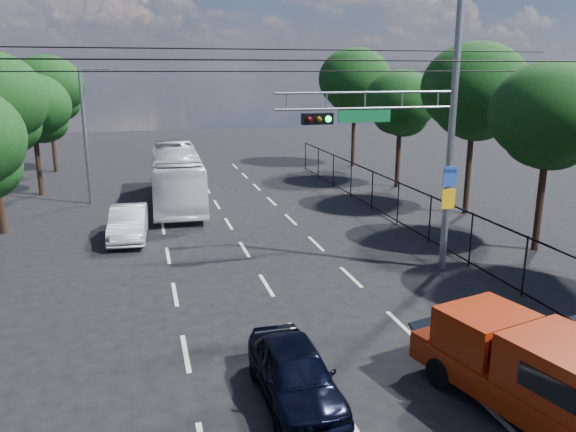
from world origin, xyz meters
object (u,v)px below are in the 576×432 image
object	(u,v)px
navy_hatchback	(295,373)
white_bus	(176,176)
signal_mast	(420,123)
red_pickup	(532,369)
white_van	(128,223)

from	to	relation	value
navy_hatchback	white_bus	distance (m)	19.71
signal_mast	red_pickup	bearing A→B (deg)	-101.02
signal_mast	navy_hatchback	world-z (taller)	signal_mast
white_van	red_pickup	bearing A→B (deg)	-58.42
white_van	white_bus	bearing A→B (deg)	71.89
white_bus	white_van	distance (m)	6.70
white_bus	white_van	bearing A→B (deg)	-109.85
navy_hatchback	red_pickup	bearing A→B (deg)	-21.43
signal_mast	red_pickup	xyz separation A→B (m)	(-1.64, -8.43, -4.20)
signal_mast	white_van	size ratio (longest dim) A/B	2.27
white_bus	signal_mast	bearing A→B (deg)	-58.85
red_pickup	white_bus	bearing A→B (deg)	104.79
red_pickup	white_van	size ratio (longest dim) A/B	1.32
white_van	navy_hatchback	bearing A→B (deg)	-71.65
signal_mast	white_van	bearing A→B (deg)	145.27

